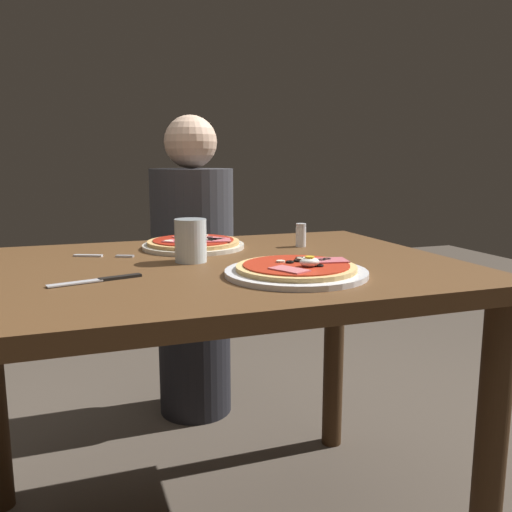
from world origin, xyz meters
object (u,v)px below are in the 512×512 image
(diner_person, at_px, (193,276))
(salt_shaker, at_px, (301,235))
(knife, at_px, (102,279))
(pizza_across_left, at_px, (194,244))
(fork, at_px, (99,256))
(water_glass_near, at_px, (191,243))
(pizza_foreground, at_px, (297,270))
(dining_table, at_px, (209,311))

(diner_person, bearing_deg, salt_shaker, 105.31)
(knife, bearing_deg, diner_person, 66.32)
(pizza_across_left, distance_m, salt_shaker, 0.31)
(pizza_across_left, distance_m, fork, 0.27)
(pizza_across_left, bearing_deg, water_glass_near, -104.97)
(pizza_across_left, xyz_separation_m, fork, (-0.26, -0.05, -0.01))
(diner_person, bearing_deg, pizza_foreground, 90.18)
(pizza_across_left, height_order, salt_shaker, salt_shaker)
(salt_shaker, bearing_deg, fork, 177.67)
(pizza_foreground, height_order, fork, pizza_foreground)
(water_glass_near, relative_size, salt_shaker, 1.58)
(pizza_foreground, height_order, diner_person, diner_person)
(pizza_across_left, relative_size, knife, 1.49)
(pizza_foreground, xyz_separation_m, pizza_across_left, (-0.13, 0.43, 0.00))
(pizza_foreground, relative_size, salt_shaker, 4.64)
(salt_shaker, xyz_separation_m, diner_person, (-0.17, 0.64, -0.24))
(pizza_foreground, xyz_separation_m, diner_person, (-0.00, 0.99, -0.22))
(knife, xyz_separation_m, salt_shaker, (0.57, 0.27, 0.03))
(pizza_foreground, distance_m, salt_shaker, 0.40)
(pizza_foreground, xyz_separation_m, knife, (-0.40, 0.09, -0.01))
(fork, bearing_deg, pizza_across_left, 11.18)
(water_glass_near, height_order, diner_person, diner_person)
(pizza_foreground, bearing_deg, diner_person, 90.18)
(water_glass_near, relative_size, knife, 0.55)
(water_glass_near, xyz_separation_m, knife, (-0.22, -0.15, -0.04))
(fork, xyz_separation_m, diner_person, (0.39, 0.61, -0.21))
(salt_shaker, bearing_deg, pizza_foreground, -115.52)
(fork, relative_size, diner_person, 0.13)
(fork, height_order, diner_person, diner_person)
(dining_table, relative_size, fork, 8.08)
(water_glass_near, bearing_deg, salt_shaker, 19.51)
(fork, height_order, knife, knife)
(pizza_across_left, xyz_separation_m, salt_shaker, (0.30, -0.07, 0.02))
(pizza_foreground, bearing_deg, salt_shaker, 64.48)
(diner_person, bearing_deg, knife, 66.32)
(dining_table, height_order, salt_shaker, salt_shaker)
(dining_table, bearing_deg, water_glass_near, 130.70)
(dining_table, xyz_separation_m, fork, (-0.24, 0.19, 0.12))
(pizza_foreground, xyz_separation_m, salt_shaker, (0.17, 0.36, 0.02))
(water_glass_near, height_order, salt_shaker, water_glass_near)
(dining_table, bearing_deg, pizza_across_left, 85.46)
(diner_person, bearing_deg, fork, 57.71)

